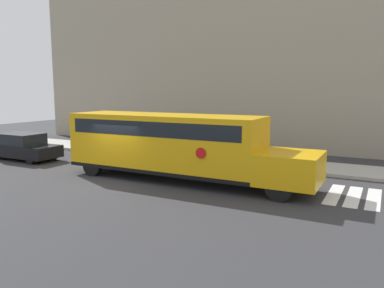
% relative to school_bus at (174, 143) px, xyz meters
% --- Properties ---
extents(ground_plane, '(60.00, 60.00, 0.00)m').
position_rel_school_bus_xyz_m(ground_plane, '(-2.30, -1.13, -1.69)').
color(ground_plane, '#333335').
extents(sidewalk_strip, '(44.00, 3.00, 0.15)m').
position_rel_school_bus_xyz_m(sidewalk_strip, '(-2.30, 5.37, -1.62)').
color(sidewalk_strip, '#B2ADA3').
rests_on(sidewalk_strip, ground).
extents(building_backdrop, '(32.00, 4.00, 12.75)m').
position_rel_school_bus_xyz_m(building_backdrop, '(-2.30, 11.87, 4.69)').
color(building_backdrop, '#9E937F').
rests_on(building_backdrop, ground).
extents(crosswalk_stripes, '(4.00, 3.20, 0.01)m').
position_rel_school_bus_xyz_m(crosswalk_stripes, '(8.53, 0.87, -1.69)').
color(crosswalk_stripes, white).
rests_on(crosswalk_stripes, ground).
extents(school_bus, '(11.43, 2.57, 2.95)m').
position_rel_school_bus_xyz_m(school_bus, '(0.00, 0.00, 0.00)').
color(school_bus, '#EAA80F').
rests_on(school_bus, ground).
extents(parked_car, '(4.31, 1.84, 1.54)m').
position_rel_school_bus_xyz_m(parked_car, '(-10.30, 0.22, -0.94)').
color(parked_car, black).
rests_on(parked_car, ground).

